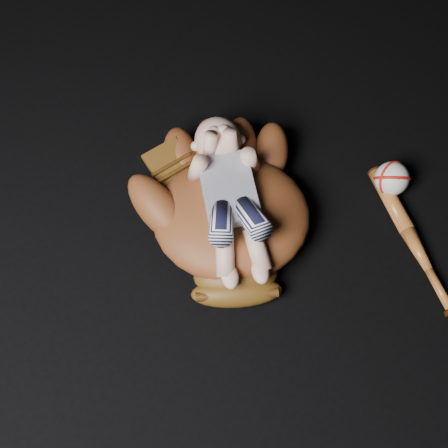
{
  "coord_description": "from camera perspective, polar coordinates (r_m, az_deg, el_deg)",
  "views": [
    {
      "loc": [
        -0.3,
        -0.5,
        1.27
      ],
      "look_at": [
        -0.06,
        0.12,
        0.08
      ],
      "focal_mm": 50.0,
      "sensor_mm": 36.0,
      "label": 1
    }
  ],
  "objects": [
    {
      "name": "baseball_glove",
      "position": [
        1.38,
        0.67,
        1.08
      ],
      "size": [
        0.56,
        0.6,
        0.16
      ],
      "primitive_type": null,
      "rotation": [
        0.0,
        0.0,
        -0.3
      ],
      "color": "#5B2A13",
      "rests_on": "ground"
    },
    {
      "name": "baseball",
      "position": [
        1.53,
        15.11,
        4.03
      ],
      "size": [
        0.09,
        0.09,
        0.08
      ],
      "primitive_type": "sphere",
      "rotation": [
        0.0,
        0.0,
        -0.05
      ],
      "color": "white",
      "rests_on": "ground"
    },
    {
      "name": "newborn_baby",
      "position": [
        1.33,
        0.69,
        2.23
      ],
      "size": [
        0.25,
        0.42,
        0.16
      ],
      "primitive_type": null,
      "rotation": [
        0.0,
        0.0,
        -0.18
      ],
      "color": "#D7A18A",
      "rests_on": "baseball_glove"
    },
    {
      "name": "baseball_bat",
      "position": [
        1.48,
        16.8,
        -1.32
      ],
      "size": [
        0.05,
        0.39,
        0.04
      ],
      "primitive_type": null,
      "rotation": [
        0.0,
        0.0,
        -0.04
      ],
      "color": "#AF5A21",
      "rests_on": "ground"
    }
  ]
}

